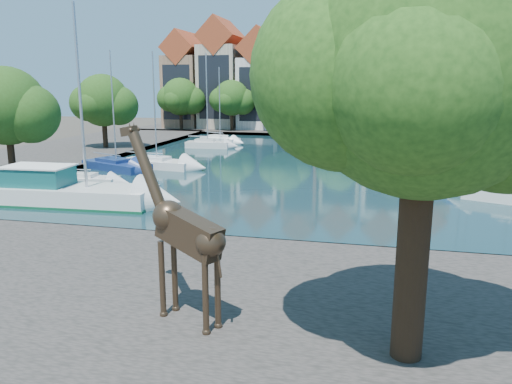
# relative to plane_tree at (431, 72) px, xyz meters

# --- Properties ---
(ground) EXTENTS (160.00, 160.00, 0.00)m
(ground) POSITION_rel_plane_tree_xyz_m (-7.62, 9.01, -7.67)
(ground) COLOR #38332B
(ground) RESTS_ON ground
(water_basin) EXTENTS (38.00, 50.00, 0.08)m
(water_basin) POSITION_rel_plane_tree_xyz_m (-7.62, 33.01, -7.63)
(water_basin) COLOR black
(water_basin) RESTS_ON ground
(near_quay) EXTENTS (50.00, 14.00, 0.50)m
(near_quay) POSITION_rel_plane_tree_xyz_m (-7.62, 2.01, -7.42)
(near_quay) COLOR #443E3B
(near_quay) RESTS_ON ground
(far_quay) EXTENTS (60.00, 16.00, 0.50)m
(far_quay) POSITION_rel_plane_tree_xyz_m (-7.62, 65.01, -7.42)
(far_quay) COLOR #443E3B
(far_quay) RESTS_ON ground
(left_quay) EXTENTS (14.00, 52.00, 0.50)m
(left_quay) POSITION_rel_plane_tree_xyz_m (-32.62, 33.01, -7.42)
(left_quay) COLOR #443E3B
(left_quay) RESTS_ON ground
(plane_tree) EXTENTS (8.32, 6.40, 10.62)m
(plane_tree) POSITION_rel_plane_tree_xyz_m (0.00, 0.00, 0.00)
(plane_tree) COLOR #332114
(plane_tree) RESTS_ON near_quay
(townhouse_west_end) EXTENTS (5.44, 9.18, 14.93)m
(townhouse_west_end) POSITION_rel_plane_tree_xyz_m (-30.62, 64.99, -0.31)
(townhouse_west_end) COLOR #8F694E
(townhouse_west_end) RESTS_ON far_quay
(townhouse_west_mid) EXTENTS (5.94, 9.18, 16.79)m
(townhouse_west_mid) POSITION_rel_plane_tree_xyz_m (-24.62, 64.99, 0.56)
(townhouse_west_mid) COLOR #BAAA8F
(townhouse_west_mid) RESTS_ON far_quay
(townhouse_west_inner) EXTENTS (6.43, 9.18, 15.15)m
(townhouse_west_inner) POSITION_rel_plane_tree_xyz_m (-18.12, 64.99, -0.32)
(townhouse_west_inner) COLOR silver
(townhouse_west_inner) RESTS_ON far_quay
(townhouse_center) EXTENTS (5.44, 9.18, 16.93)m
(townhouse_center) POSITION_rel_plane_tree_xyz_m (-11.62, 64.99, 0.69)
(townhouse_center) COLOR brown
(townhouse_center) RESTS_ON far_quay
(townhouse_east_inner) EXTENTS (5.94, 9.18, 15.79)m
(townhouse_east_inner) POSITION_rel_plane_tree_xyz_m (-5.62, 64.99, 0.06)
(townhouse_east_inner) COLOR tan
(townhouse_east_inner) RESTS_ON far_quay
(townhouse_east_mid) EXTENTS (6.43, 9.18, 16.65)m
(townhouse_east_mid) POSITION_rel_plane_tree_xyz_m (0.88, 64.99, 0.43)
(townhouse_east_mid) COLOR beige
(townhouse_east_mid) RESTS_ON far_quay
(townhouse_east_end) EXTENTS (5.44, 9.18, 14.43)m
(townhouse_east_end) POSITION_rel_plane_tree_xyz_m (7.38, 64.99, -0.56)
(townhouse_east_end) COLOR #896042
(townhouse_east_end) RESTS_ON far_quay
(far_tree_far_west) EXTENTS (7.28, 5.60, 7.68)m
(far_tree_far_west) POSITION_rel_plane_tree_xyz_m (-29.51, 59.50, -2.49)
(far_tree_far_west) COLOR #332114
(far_tree_far_west) RESTS_ON far_quay
(far_tree_west) EXTENTS (6.76, 5.20, 7.36)m
(far_tree_west) POSITION_rel_plane_tree_xyz_m (-21.52, 59.50, -2.60)
(far_tree_west) COLOR #332114
(far_tree_west) RESTS_ON far_quay
(far_tree_mid_west) EXTENTS (7.80, 6.00, 8.00)m
(far_tree_mid_west) POSITION_rel_plane_tree_xyz_m (-13.51, 59.50, -2.38)
(far_tree_mid_west) COLOR #332114
(far_tree_mid_west) RESTS_ON far_quay
(far_tree_mid_east) EXTENTS (7.02, 5.40, 7.52)m
(far_tree_mid_east) POSITION_rel_plane_tree_xyz_m (-5.52, 59.50, -2.54)
(far_tree_mid_east) COLOR #332114
(far_tree_mid_east) RESTS_ON far_quay
(far_tree_east) EXTENTS (7.54, 5.80, 7.84)m
(far_tree_east) POSITION_rel_plane_tree_xyz_m (2.49, 59.50, -2.43)
(far_tree_east) COLOR #332114
(far_tree_east) RESTS_ON far_quay
(far_tree_far_east) EXTENTS (6.76, 5.20, 7.36)m
(far_tree_far_east) POSITION_rel_plane_tree_xyz_m (10.48, 59.50, -2.60)
(far_tree_far_east) COLOR #332114
(far_tree_far_east) RESTS_ON far_quay
(side_tree_left_near) EXTENTS (7.80, 6.00, 8.20)m
(side_tree_left_near) POSITION_rel_plane_tree_xyz_m (-28.51, 21.00, -2.18)
(side_tree_left_near) COLOR #332114
(side_tree_left_near) RESTS_ON left_quay
(side_tree_left_far) EXTENTS (7.28, 5.60, 7.88)m
(side_tree_left_far) POSITION_rel_plane_tree_xyz_m (-29.51, 37.00, -2.29)
(side_tree_left_far) COLOR #332114
(side_tree_left_far) RESTS_ON left_quay
(giraffe_statue) EXTENTS (3.75, 2.07, 5.68)m
(giraffe_statue) POSITION_rel_plane_tree_xyz_m (-6.47, 0.66, -4.38)
(giraffe_statue) COLOR #3A2B1D
(giraffe_statue) RESTS_ON near_quay
(motorsailer) EXTENTS (10.94, 3.71, 11.84)m
(motorsailer) POSITION_rel_plane_tree_xyz_m (-19.69, 14.28, -6.68)
(motorsailer) COLOR silver
(motorsailer) RESTS_ON water_basin
(sailboat_left_a) EXTENTS (4.90, 1.98, 7.85)m
(sailboat_left_a) POSITION_rel_plane_tree_xyz_m (-21.58, 19.86, -7.12)
(sailboat_left_a) COLOR silver
(sailboat_left_a) RESTS_ON water_basin
(sailboat_left_b) EXTENTS (7.10, 4.89, 10.01)m
(sailboat_left_b) POSITION_rel_plane_tree_xyz_m (-22.62, 26.41, -7.08)
(sailboat_left_b) COLOR navy
(sailboat_left_b) RESTS_ON water_basin
(sailboat_left_c) EXTENTS (6.94, 3.22, 9.94)m
(sailboat_left_c) POSITION_rel_plane_tree_xyz_m (-19.62, 28.12, -7.07)
(sailboat_left_c) COLOR silver
(sailboat_left_c) RESTS_ON water_basin
(sailboat_left_d) EXTENTS (5.08, 2.03, 10.58)m
(sailboat_left_d) POSITION_rel_plane_tree_xyz_m (-19.62, 42.24, -7.00)
(sailboat_left_d) COLOR beige
(sailboat_left_d) RESTS_ON water_basin
(sailboat_left_e) EXTENTS (5.42, 3.63, 9.21)m
(sailboat_left_e) POSITION_rel_plane_tree_xyz_m (-19.62, 47.09, -7.05)
(sailboat_left_e) COLOR white
(sailboat_left_e) RESTS_ON water_basin
(sailboat_right_a) EXTENTS (5.69, 3.77, 9.06)m
(sailboat_right_a) POSITION_rel_plane_tree_xyz_m (7.38, 21.06, -7.05)
(sailboat_right_a) COLOR silver
(sailboat_right_a) RESTS_ON water_basin
(sailboat_right_b) EXTENTS (7.49, 2.99, 13.07)m
(sailboat_right_b) POSITION_rel_plane_tree_xyz_m (5.21, 25.19, -6.97)
(sailboat_right_b) COLOR navy
(sailboat_right_b) RESTS_ON water_basin
(sailboat_right_c) EXTENTS (6.02, 3.46, 11.84)m
(sailboat_right_c) POSITION_rel_plane_tree_xyz_m (7.38, 33.72, -6.98)
(sailboat_right_c) COLOR silver
(sailboat_right_c) RESTS_ON water_basin
(sailboat_right_d) EXTENTS (4.94, 1.82, 8.04)m
(sailboat_right_d) POSITION_rel_plane_tree_xyz_m (5.00, 45.37, -7.05)
(sailboat_right_d) COLOR silver
(sailboat_right_d) RESTS_ON water_basin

